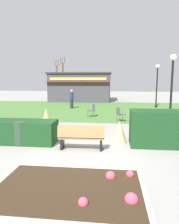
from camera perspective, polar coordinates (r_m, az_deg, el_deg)
ground_plane at (r=7.93m, az=-2.03°, el=-10.36°), size 80.00×80.00×0.00m
lawn_patch at (r=18.73m, az=3.00°, el=0.73°), size 36.00×12.00×0.01m
flower_bed at (r=5.19m, az=-5.29°, el=-20.13°), size 3.54×2.46×0.33m
park_bench at (r=7.94m, az=-2.20°, el=-6.71°), size 1.71×0.57×0.95m
hedge_left at (r=9.23m, az=-17.20°, el=-5.03°), size 2.69×1.10×0.92m
hedge_right at (r=8.78m, az=17.92°, el=-4.16°), size 2.18×1.10×1.40m
ornamental_grass_behind_left at (r=9.94m, az=-11.47°, el=-2.77°), size 0.79×0.79×1.29m
ornamental_grass_behind_right at (r=8.89m, az=8.05°, el=-5.26°), size 0.64×0.64×0.91m
lamppost_mid at (r=12.78m, az=21.14°, el=7.72°), size 0.36×0.36×3.95m
lamppost_far at (r=20.75m, az=17.58°, el=8.03°), size 0.36×0.36×3.95m
trash_bin at (r=8.95m, az=-18.05°, el=-5.47°), size 0.52×0.52×0.93m
food_kiosk at (r=26.36m, az=-2.28°, el=6.76°), size 7.36×5.28×3.41m
cafe_chair_west at (r=14.86m, az=0.72°, el=0.71°), size 0.58×0.58×0.89m
cafe_chair_east at (r=13.30m, az=8.08°, el=-0.31°), size 0.59×0.59×0.89m
person_strolling at (r=19.28m, az=-4.78°, el=3.51°), size 0.34×0.34×1.69m
parked_car_west_slot at (r=32.84m, az=-0.86°, el=5.27°), size 4.25×2.16×1.20m
tree_left_bg at (r=36.97m, az=-7.12°, el=9.00°), size 0.91×0.96×6.43m
tree_right_bg at (r=39.43m, az=-8.70°, el=8.74°), size 0.91×0.96×6.14m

